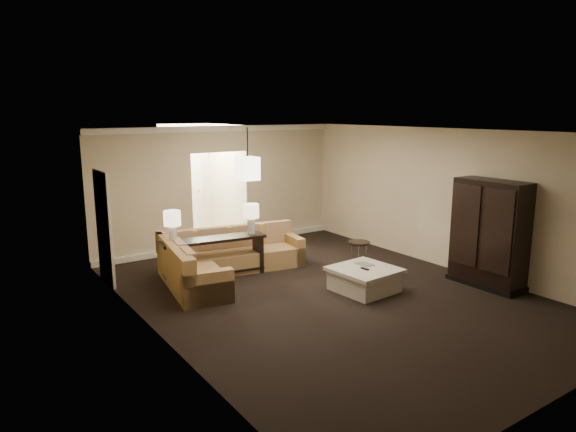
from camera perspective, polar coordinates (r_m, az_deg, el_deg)
ground at (r=9.03m, az=4.44°, el=-8.73°), size 8.00×8.00×0.00m
wall_back at (r=11.97m, az=-7.56°, el=3.21°), size 6.00×0.04×2.80m
wall_front at (r=6.18m, az=28.75°, el=-6.19°), size 6.00×0.04×2.80m
wall_left at (r=7.18m, az=-14.39°, el=-2.73°), size 0.04×8.00×2.80m
wall_right at (r=10.76m, az=17.12°, el=1.84°), size 0.04×8.00×2.80m
ceiling at (r=8.47m, az=4.74°, el=9.32°), size 6.00×8.00×0.02m
crown_molding at (r=11.80m, az=-7.62°, el=9.58°), size 6.00×0.10×0.12m
baseboard at (r=12.19m, az=-7.28°, el=-3.06°), size 6.00×0.10×0.12m
side_door at (r=9.88m, az=-19.77°, el=-1.24°), size 0.05×0.90×2.10m
foyer at (r=13.18m, az=-10.20°, el=3.46°), size 1.44×2.02×2.80m
sectional_sofa at (r=9.93m, az=-7.43°, el=-4.82°), size 3.15×2.37×0.85m
coffee_table at (r=9.23m, az=8.48°, el=-6.94°), size 1.12×1.12×0.44m
console_table at (r=9.90m, az=-8.20°, el=-4.18°), size 2.04×0.73×0.77m
armoire at (r=9.89m, az=21.43°, el=-2.08°), size 0.58×1.35×1.94m
drink_table at (r=10.47m, az=7.88°, el=-3.66°), size 0.44×0.44×0.55m
table_lamp_left at (r=9.53m, az=-12.73°, el=-0.60°), size 0.31×0.31×0.59m
table_lamp_right at (r=9.99m, az=-4.12°, el=0.22°), size 0.31×0.31×0.59m
pendant_light at (r=10.76m, az=-4.48°, el=5.30°), size 0.38×0.38×1.09m
person at (r=13.30m, az=-12.37°, el=1.70°), size 0.71×0.53×1.80m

